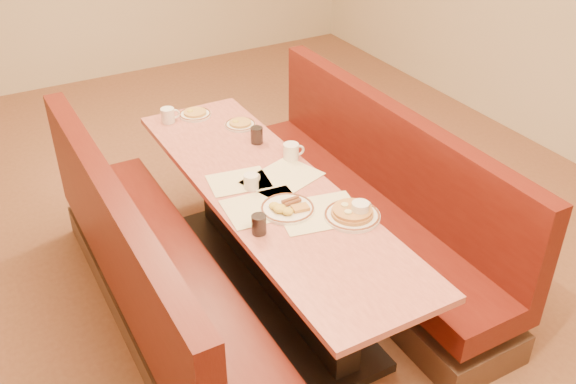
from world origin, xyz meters
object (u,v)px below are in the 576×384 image
eggs_plate (287,208)px  coffee_mug_c (292,151)px  booth_left (154,282)px  soda_tumbler_mid (257,135)px  diner_table (270,241)px  booth_right (369,210)px  coffee_mug_b (252,181)px  pancake_plate (352,214)px  soda_tumbler_near (259,225)px  coffee_mug_d (168,115)px  coffee_mug_a (361,210)px

eggs_plate → coffee_mug_c: 0.58m
booth_left → soda_tumbler_mid: (0.93, 0.53, 0.44)m
diner_table → booth_right: 0.73m
coffee_mug_b → pancake_plate: bearing=-80.8°
soda_tumbler_mid → soda_tumbler_near: bearing=-116.2°
diner_table → eggs_plate: bearing=-94.8°
booth_left → booth_right: (1.46, 0.00, 0.00)m
pancake_plate → coffee_mug_d: (-0.45, 1.57, 0.03)m
booth_right → coffee_mug_b: (-0.82, 0.05, 0.44)m
diner_table → booth_right: booth_right is taller
booth_right → coffee_mug_c: bearing=151.9°
pancake_plate → soda_tumbler_mid: (-0.06, 1.01, 0.03)m
soda_tumbler_near → pancake_plate: bearing=-13.3°
pancake_plate → coffee_mug_c: coffee_mug_c is taller
coffee_mug_c → booth_left: bearing=-156.0°
diner_table → coffee_mug_d: coffee_mug_d is taller
coffee_mug_a → soda_tumbler_mid: size_ratio=1.22×
booth_left → soda_tumbler_mid: bearing=29.9°
pancake_plate → soda_tumbler_near: (-0.50, 0.12, 0.03)m
coffee_mug_a → coffee_mug_d: bearing=94.5°
coffee_mug_c → soda_tumbler_near: soda_tumbler_near is taller
soda_tumbler_near → soda_tumbler_mid: (0.44, 0.89, 0.00)m
diner_table → eggs_plate: size_ratio=8.48×
pancake_plate → coffee_mug_c: (0.03, 0.71, 0.03)m
pancake_plate → booth_left: bearing=154.3°
coffee_mug_b → coffee_mug_d: size_ratio=0.88×
coffee_mug_c → soda_tumbler_near: 0.80m
pancake_plate → coffee_mug_b: (-0.34, 0.53, 0.02)m
eggs_plate → booth_left: bearing=160.6°
coffee_mug_b → soda_tumbler_mid: (0.28, 0.48, 0.01)m
coffee_mug_a → soda_tumbler_near: bearing=152.4°
booth_right → soda_tumbler_mid: bearing=135.4°
eggs_plate → coffee_mug_a: size_ratio=2.22×
coffee_mug_c → coffee_mug_d: 0.99m
eggs_plate → soda_tumbler_near: (-0.22, -0.11, 0.04)m
pancake_plate → soda_tumbler_mid: 1.01m
soda_tumbler_mid → coffee_mug_d: bearing=124.5°
booth_left → eggs_plate: booth_left is taller
pancake_plate → soda_tumbler_mid: bearing=93.3°
booth_right → coffee_mug_a: (-0.45, -0.50, 0.44)m
coffee_mug_c → soda_tumbler_mid: bearing=118.0°
eggs_plate → coffee_mug_a: coffee_mug_a is taller
booth_right → coffee_mug_a: size_ratio=18.82×
coffee_mug_c → soda_tumbler_mid: soda_tumbler_mid is taller
booth_right → coffee_mug_c: size_ratio=18.40×
diner_table → soda_tumbler_mid: size_ratio=22.88×
booth_right → coffee_mug_a: booth_right is taller
coffee_mug_a → soda_tumbler_near: (-0.53, 0.15, 0.00)m
booth_left → booth_right: bearing=0.0°
booth_left → soda_tumbler_near: (0.49, -0.36, 0.44)m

